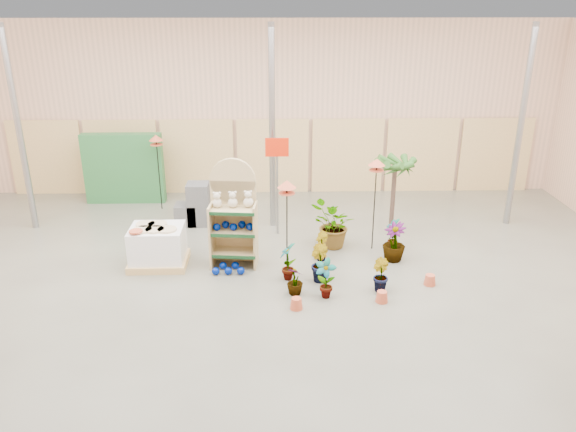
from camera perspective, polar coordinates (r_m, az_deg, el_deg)
name	(u,v)px	position (r m, az deg, el deg)	size (l,w,h in m)	color
room	(272,164)	(9.95, -1.65, 5.28)	(15.20, 12.10, 4.70)	#5B5A4C
display_shelf	(234,217)	(10.98, -5.54, -0.09)	(0.94, 0.64, 2.13)	tan
teddy_bears	(234,201)	(10.76, -5.52, 1.57)	(0.78, 0.20, 0.33)	beige
gazing_balls_shelf	(234,226)	(10.91, -5.56, -1.01)	(0.78, 0.27, 0.15)	navy
gazing_balls_floor	(229,269)	(10.94, -6.05, -5.36)	(0.63, 0.39, 0.15)	navy
pallet_stack	(158,246)	(11.34, -13.09, -3.00)	(1.13, 0.94, 0.83)	tan
charcoal_planters	(195,207)	(13.20, -9.47, 0.86)	(0.80, 0.50, 1.00)	#3C3C3C
trellis_stock	(124,168)	(14.94, -16.33, 4.66)	(2.00, 0.30, 1.80)	#286731
offer_sign	(277,167)	(12.11, -1.12, 5.05)	(0.50, 0.08, 2.20)	gray
bird_table_front	(287,188)	(10.11, -0.12, 2.91)	(0.34, 0.34, 1.91)	black
bird_table_right	(377,165)	(11.41, 9.00, 5.10)	(0.34, 0.34, 1.97)	black
bird_table_back	(156,140)	(13.98, -13.25, 7.49)	(0.34, 0.34, 1.89)	black
palm	(395,165)	(12.28, 10.84, 5.13)	(0.70, 0.70, 1.89)	#503A2E
potted_plant_0	(288,261)	(10.50, -0.01, -4.56)	(0.40, 0.27, 0.76)	#2A591D
potted_plant_1	(319,263)	(10.47, 3.15, -4.79)	(0.39, 0.32, 0.72)	#2A591D
potted_plant_3	(394,242)	(11.42, 10.73, -2.60)	(0.45, 0.45, 0.81)	#2A591D
potted_plant_4	(393,234)	(11.95, 10.59, -1.80)	(0.36, 0.25, 0.69)	#2A591D
potted_plant_5	(321,246)	(11.33, 3.36, -3.07)	(0.32, 0.26, 0.58)	#2A591D
potted_plant_6	(333,225)	(11.79, 4.63, -0.97)	(0.91, 0.79, 1.01)	#2A591D
potted_plant_7	(295,281)	(10.04, 0.71, -6.60)	(0.29, 0.29, 0.52)	#2A591D
potted_plant_8	(325,279)	(9.91, 3.83, -6.37)	(0.39, 0.26, 0.73)	#2A591D
potted_plant_9	(380,275)	(10.27, 9.32, -5.93)	(0.34, 0.27, 0.61)	#2A591D
potted_plant_11	(333,233)	(11.98, 4.62, -1.75)	(0.31, 0.31, 0.56)	#2A591D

